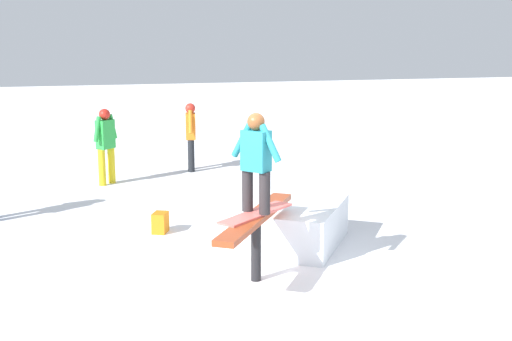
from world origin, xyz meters
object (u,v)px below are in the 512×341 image
Objects in this scene: bystander_green at (106,142)px; bystander_orange at (191,133)px; rail_feature at (256,225)px; backpack_on_snow at (160,223)px; main_rider_on_rail at (256,164)px.

bystander_green is 1.03× the size of bystander_orange.
backpack_on_snow is (-2.50, -1.07, -0.61)m from rail_feature.
main_rider_on_rail is at bearing 0.00° from rail_feature.
backpack_on_snow is (-2.50, -1.07, -1.44)m from main_rider_on_rail.
bystander_orange reaches higher than rail_feature.
bystander_green reaches higher than rail_feature.
rail_feature is 1.39× the size of bystander_green.
bystander_orange is at bearing -18.14° from bystander_green.
bystander_green is at bearing 34.14° from backpack_on_snow.
rail_feature is at bearing -134.53° from backpack_on_snow.
bystander_green is at bearing -132.40° from rail_feature.
main_rider_on_rail reaches higher than bystander_green.
main_rider_on_rail is at bearing -134.53° from backpack_on_snow.
bystander_green is (-6.30, -1.85, 0.13)m from rail_feature.
main_rider_on_rail is 4.01× the size of backpack_on_snow.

